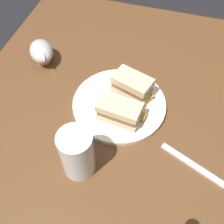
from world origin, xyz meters
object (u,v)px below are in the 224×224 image
plate (119,104)px  gravy_boat (41,52)px  fork (192,165)px  pint_glass (78,155)px  sandwich_half_left (119,111)px  sandwich_half_right (132,86)px

plate → gravy_boat: bearing=-110.3°
fork → plate: bearing=172.7°
pint_glass → gravy_boat: 0.41m
plate → sandwich_half_left: 0.06m
sandwich_half_left → gravy_boat: 0.35m
sandwich_half_right → pint_glass: bearing=-14.5°
plate → pint_glass: size_ratio=1.94×
sandwich_half_left → pint_glass: bearing=-19.1°
sandwich_half_right → gravy_boat: sandwich_half_right is taller
sandwich_half_left → fork: bearing=69.5°
plate → sandwich_half_right: size_ratio=2.18×
pint_glass → gravy_boat: (-0.33, -0.25, -0.02)m
sandwich_half_left → pint_glass: 0.18m
plate → pint_glass: bearing=-11.2°
plate → fork: 0.27m
plate → sandwich_half_left: sandwich_half_left is taller
sandwich_half_left → gravy_boat: same height
gravy_boat → pint_glass: bearing=37.6°
plate → pint_glass: pint_glass is taller
pint_glass → gravy_boat: pint_glass is taller
pint_glass → fork: (-0.08, 0.27, -0.06)m
gravy_boat → fork: (0.24, 0.52, -0.04)m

